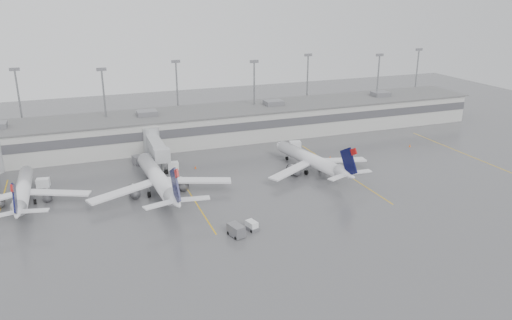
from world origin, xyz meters
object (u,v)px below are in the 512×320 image
object	(u,v)px
jet_mid_left	(159,179)
jet_mid_right	(313,160)
baggage_tug	(252,226)
jet_far_left	(23,191)

from	to	relation	value
jet_mid_left	jet_mid_right	xyz separation A→B (m)	(34.20, 0.64, -0.31)
jet_mid_right	baggage_tug	size ratio (longest dim) A/B	10.31
jet_mid_left	baggage_tug	xyz separation A→B (m)	(11.91, -21.00, -2.61)
jet_far_left	baggage_tug	bearing A→B (deg)	-33.61
jet_far_left	jet_mid_right	xyz separation A→B (m)	(59.22, -3.42, 0.15)
jet_far_left	jet_mid_right	size ratio (longest dim) A/B	0.95
baggage_tug	jet_mid_right	bearing A→B (deg)	28.35
jet_far_left	jet_mid_left	bearing A→B (deg)	-8.67
jet_mid_left	jet_mid_right	world-z (taller)	jet_mid_left
jet_far_left	baggage_tug	world-z (taller)	jet_far_left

